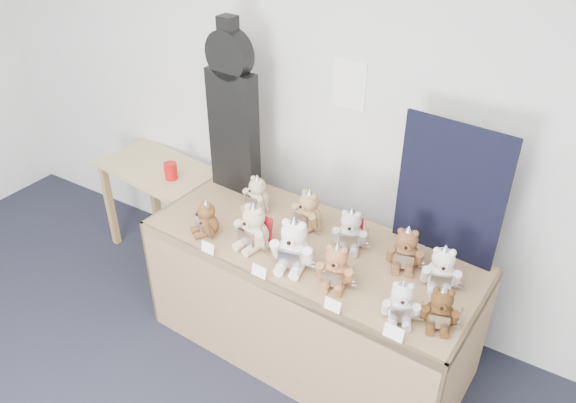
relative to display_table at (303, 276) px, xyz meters
The scene contains 21 objects.
room_shell 1.15m from the display_table, 98.15° to the left, with size 6.00×6.00×6.00m.
display_table is the anchor object (origin of this frame).
side_table 1.50m from the display_table, 165.32° to the left, with size 0.96×0.61×0.75m.
guitar_case 1.10m from the display_table, 152.96° to the left, with size 0.35×0.13×1.13m.
navy_board 0.96m from the display_table, 32.87° to the left, with size 0.59×0.02×0.78m, color black.
red_cup 1.31m from the display_table, 166.38° to the left, with size 0.09×0.09×0.12m, color red.
teddy_front_far_left 0.65m from the display_table, 166.70° to the right, with size 0.19×0.19×0.24m.
teddy_front_left 0.41m from the display_table, 161.35° to the right, with size 0.25×0.22×0.30m.
teddy_front_centre 0.33m from the display_table, 83.75° to the right, with size 0.28×0.24×0.33m.
teddy_front_right 0.42m from the display_table, 27.10° to the right, with size 0.23×0.20×0.28m.
teddy_front_far_right 0.74m from the display_table, 17.15° to the right, with size 0.21×0.20×0.25m.
teddy_front_end 0.89m from the display_table, ahead, with size 0.21×0.19×0.25m.
teddy_back_left 0.59m from the display_table, 153.79° to the left, with size 0.21×0.19×0.25m.
teddy_back_centre_left 0.38m from the display_table, 113.84° to the left, with size 0.23×0.21×0.28m.
teddy_back_centre_right 0.39m from the display_table, 43.14° to the left, with size 0.23×0.21×0.27m.
teddy_back_right 0.63m from the display_table, 19.31° to the left, with size 0.23×0.20×0.27m.
teddy_back_end 0.81m from the display_table, ahead, with size 0.23×0.21×0.28m.
entry_card_a 0.57m from the display_table, 147.27° to the right, with size 0.09×0.00×0.06m, color white.
entry_card_b 0.38m from the display_table, 106.54° to the right, with size 0.09×0.00×0.07m, color white.
entry_card_c 0.53m from the display_table, 42.25° to the right, with size 0.09×0.00×0.06m, color white.
entry_card_d 0.80m from the display_table, 26.55° to the right, with size 0.10×0.00×0.07m, color white.
Camera 1 is at (1.53, -0.35, 2.75)m, focal length 35.00 mm.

